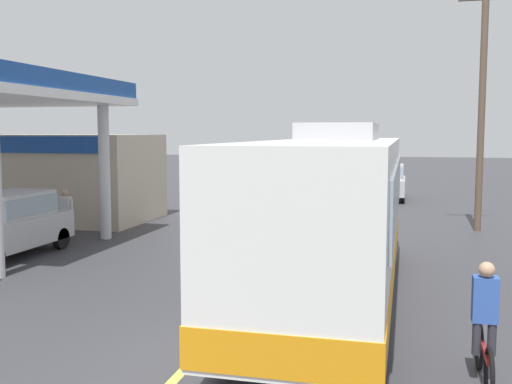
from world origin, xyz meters
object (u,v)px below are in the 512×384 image
Objects in this scene: pedestrian_near_pump at (65,212)px; cyclist_on_shoulder at (485,328)px; minibus_opposing_lane at (303,173)px; car_trailing_behind_bus at (388,180)px; coach_bus_main at (333,217)px; car_at_pump at (8,221)px.

cyclist_on_shoulder is at bearing -35.80° from pedestrian_near_pump.
minibus_opposing_lane is 4.76m from car_trailing_behind_bus.
cyclist_on_shoulder is 0.43× the size of car_trailing_behind_bus.
pedestrian_near_pump is 0.40× the size of car_trailing_behind_bus.
coach_bus_main reaches higher than minibus_opposing_lane.
minibus_opposing_lane reaches higher than car_at_pump.
car_trailing_behind_bus reaches higher than pedestrian_near_pump.
minibus_opposing_lane is at bearing 69.41° from car_at_pump.
pedestrian_near_pump is at bearing 144.20° from cyclist_on_shoulder.
car_at_pump is at bearing -91.75° from pedestrian_near_pump.
pedestrian_near_pump is 17.72m from car_trailing_behind_bus.
coach_bus_main is 2.63× the size of car_at_pump.
pedestrian_near_pump is (0.08, 2.77, -0.08)m from car_at_pump.
car_trailing_behind_bus is at bearing 94.86° from cyclist_on_shoulder.
car_at_pump reaches higher than pedestrian_near_pump.
minibus_opposing_lane reaches higher than cyclist_on_shoulder.
cyclist_on_shoulder is 1.10× the size of pedestrian_near_pump.
car_at_pump is 0.69× the size of minibus_opposing_lane.
car_at_pump is 2.53× the size of pedestrian_near_pump.
coach_bus_main reaches higher than cyclist_on_shoulder.
coach_bus_main is 19.49m from car_trailing_behind_bus.
cyclist_on_shoulder is at bearing -55.96° from coach_bus_main.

